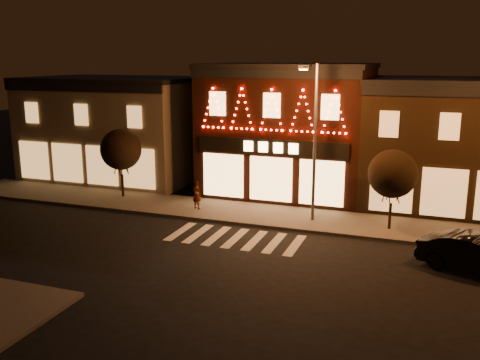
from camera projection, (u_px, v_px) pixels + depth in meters
The scene contains 10 objects.
ground at pixel (202, 268), 22.26m from camera, with size 120.00×120.00×0.00m, color black.
sidewalk_far at pixel (295, 218), 28.90m from camera, with size 44.00×4.00×0.15m, color #47423D.
building_left at pixel (116, 128), 38.57m from camera, with size 12.20×8.28×7.30m.
building_pulp at pixel (289, 129), 34.12m from camera, with size 10.20×8.34×8.30m.
building_right_a at pixel (446, 143), 31.06m from camera, with size 9.20×8.28×7.50m.
streetlamp_mid at pixel (313, 131), 27.09m from camera, with size 0.69×1.88×8.20m.
tree_left at pixel (121, 150), 32.59m from camera, with size 2.53×2.53×4.23m.
tree_right at pixel (393, 174), 26.28m from camera, with size 2.44×2.44×4.07m.
dark_sedan at pixel (478, 255), 21.54m from camera, with size 1.65×4.72×1.56m, color black.
pedestrian at pixel (197, 195), 30.27m from camera, with size 0.60×0.39×1.64m, color gray.
Camera 1 is at (8.62, -19.06, 8.62)m, focal length 39.58 mm.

